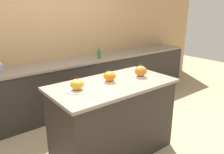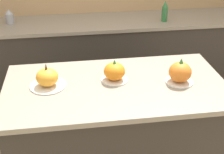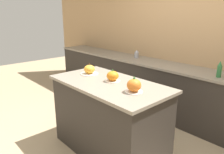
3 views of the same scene
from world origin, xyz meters
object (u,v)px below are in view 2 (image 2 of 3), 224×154
(bottle_short, at_px, (9,17))
(pumpkin_cake_center, at_px, (115,72))
(bottle_tall, at_px, (165,12))
(pumpkin_cake_left, at_px, (47,78))
(pumpkin_cake_right, at_px, (180,73))

(bottle_short, bearing_deg, pumpkin_cake_center, -58.05)
(bottle_tall, height_order, bottle_short, bottle_tall)
(pumpkin_cake_left, relative_size, bottle_short, 1.58)
(pumpkin_cake_left, height_order, bottle_tall, bottle_tall)
(pumpkin_cake_left, distance_m, bottle_short, 1.51)
(pumpkin_cake_left, height_order, bottle_short, pumpkin_cake_left)
(pumpkin_cake_center, relative_size, bottle_short, 1.23)
(pumpkin_cake_left, height_order, pumpkin_cake_center, pumpkin_cake_left)
(pumpkin_cake_right, bearing_deg, pumpkin_cake_center, 168.02)
(pumpkin_cake_left, bearing_deg, pumpkin_cake_center, 2.11)
(pumpkin_cake_left, relative_size, bottle_tall, 1.07)
(bottle_tall, bearing_deg, pumpkin_cake_left, -132.52)
(pumpkin_cake_right, bearing_deg, pumpkin_cake_left, 175.20)
(pumpkin_cake_right, xyz_separation_m, bottle_short, (-1.31, 1.52, -0.04))
(pumpkin_cake_center, bearing_deg, bottle_short, 121.95)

